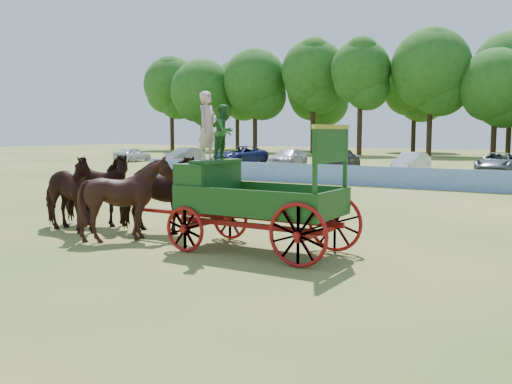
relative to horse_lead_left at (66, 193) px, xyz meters
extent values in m
plane|color=#A98F4C|center=(1.64, -0.73, -1.10)|extent=(160.00, 160.00, 0.00)
imported|color=black|center=(0.00, 0.00, 0.00)|extent=(2.72, 1.44, 2.21)
imported|color=black|center=(0.00, 1.10, 0.00)|extent=(2.81, 1.70, 2.21)
imported|color=black|center=(2.40, 0.00, 0.00)|extent=(2.29, 2.11, 2.21)
imported|color=black|center=(2.40, 1.10, 0.00)|extent=(2.83, 1.79, 2.21)
cube|color=#A11510|center=(4.60, 0.55, -0.50)|extent=(0.12, 2.00, 0.12)
cube|color=#A11510|center=(7.60, 0.55, -0.50)|extent=(0.12, 2.00, 0.12)
cube|color=#A11510|center=(6.10, 0.00, -0.38)|extent=(3.80, 0.10, 0.12)
cube|color=#A11510|center=(6.10, 1.10, -0.38)|extent=(3.80, 0.10, 0.12)
cube|color=#A11510|center=(3.70, 0.55, -0.35)|extent=(2.80, 0.09, 0.09)
cube|color=#1A4918|center=(6.10, 0.55, -0.10)|extent=(3.80, 1.80, 0.10)
cube|color=#1A4918|center=(6.10, -0.33, 0.20)|extent=(3.80, 0.06, 0.55)
cube|color=#1A4918|center=(6.10, 1.43, 0.20)|extent=(3.80, 0.06, 0.55)
cube|color=#1A4918|center=(7.98, 0.55, 0.20)|extent=(0.06, 1.80, 0.55)
cube|color=#1A4918|center=(4.60, 0.55, 0.45)|extent=(0.85, 1.70, 1.05)
cube|color=#1A4918|center=(4.85, 0.55, 1.02)|extent=(0.55, 1.50, 0.08)
cube|color=#1A4918|center=(4.22, 0.55, 0.25)|extent=(0.10, 1.60, 0.65)
cube|color=#1A4918|center=(4.40, 0.55, -0.05)|extent=(0.55, 1.60, 0.06)
cube|color=#1A4918|center=(7.90, -0.25, 0.85)|extent=(0.08, 0.08, 1.80)
cube|color=#1A4918|center=(7.90, 1.35, 0.85)|extent=(0.08, 0.08, 1.80)
cube|color=#1A4918|center=(7.90, 0.55, 1.45)|extent=(0.07, 1.75, 0.75)
cube|color=gold|center=(7.90, 0.55, 1.85)|extent=(0.08, 1.80, 0.09)
cube|color=gold|center=(7.86, 0.55, 1.45)|extent=(0.02, 1.30, 0.12)
torus|color=#A11510|center=(4.60, -0.40, -0.55)|extent=(1.09, 0.09, 1.09)
torus|color=#A11510|center=(4.60, 1.50, -0.55)|extent=(1.09, 0.09, 1.09)
torus|color=#A11510|center=(7.60, -0.40, -0.40)|extent=(1.39, 0.09, 1.39)
torus|color=#A11510|center=(7.60, 1.50, -0.40)|extent=(1.39, 0.09, 1.39)
imported|color=#D1A0A7|center=(4.85, 0.20, 1.88)|extent=(0.39, 0.60, 1.64)
imported|color=#256024|center=(4.85, 0.90, 1.73)|extent=(0.51, 0.66, 1.36)
cube|color=blue|center=(0.64, 17.27, -0.58)|extent=(26.00, 0.08, 1.05)
imported|color=silver|center=(-24.36, 28.22, -0.42)|extent=(1.80, 4.07, 1.36)
imported|color=gray|center=(-18.80, 29.01, -0.42)|extent=(1.54, 4.19, 1.37)
imported|color=navy|center=(-13.81, 30.26, -0.33)|extent=(3.07, 5.77, 1.54)
imported|color=silver|center=(-8.91, 29.93, -0.41)|extent=(2.35, 4.95, 1.39)
imported|color=#333338|center=(-3.97, 29.27, -0.31)|extent=(2.26, 4.82, 1.59)
imported|color=silver|center=(1.62, 28.25, -0.42)|extent=(1.71, 4.23, 1.37)
imported|color=slate|center=(6.82, 30.44, -0.40)|extent=(2.37, 5.09, 1.41)
cylinder|color=#382314|center=(-42.36, 55.55, 1.52)|extent=(0.60, 0.60, 5.25)
sphere|color=#195115|center=(-42.36, 55.55, 8.56)|extent=(8.19, 8.19, 8.19)
cylinder|color=#382314|center=(-34.86, 53.16, 1.15)|extent=(0.60, 0.60, 4.50)
sphere|color=#195115|center=(-34.86, 53.16, 7.19)|extent=(8.75, 8.75, 8.75)
cylinder|color=#382314|center=(-27.47, 54.99, 1.47)|extent=(0.60, 0.60, 5.14)
sphere|color=#195115|center=(-27.47, 54.99, 8.37)|extent=(8.57, 8.57, 8.57)
cylinder|color=#382314|center=(-19.04, 55.38, 1.69)|extent=(0.60, 0.60, 5.59)
sphere|color=#195115|center=(-19.04, 55.38, 9.19)|extent=(8.10, 8.10, 8.10)
cylinder|color=#382314|center=(-12.09, 53.74, 1.61)|extent=(0.60, 0.60, 5.43)
sphere|color=#195115|center=(-12.09, 53.74, 8.89)|extent=(7.04, 7.04, 7.04)
cylinder|color=#382314|center=(-4.36, 55.63, 1.61)|extent=(0.60, 0.60, 5.42)
sphere|color=#195115|center=(-4.36, 55.63, 8.88)|extent=(9.00, 9.00, 9.00)
cylinder|color=#382314|center=(2.48, 56.29, 1.01)|extent=(0.60, 0.60, 4.23)
sphere|color=#195115|center=(2.48, 56.29, 6.69)|extent=(8.01, 8.01, 8.01)
cylinder|color=#382314|center=(-36.36, 64.18, 1.48)|extent=(0.60, 0.60, 5.16)
sphere|color=#195115|center=(-36.36, 64.18, 8.40)|extent=(8.30, 8.30, 8.30)
cylinder|color=#382314|center=(-22.75, 64.60, 1.25)|extent=(0.60, 0.60, 4.72)
sphere|color=#195115|center=(-22.75, 64.60, 7.59)|extent=(8.97, 8.97, 8.97)
cylinder|color=#382314|center=(-9.21, 66.13, 1.42)|extent=(0.60, 0.60, 5.06)
sphere|color=#195115|center=(-9.21, 66.13, 8.21)|extent=(8.94, 8.94, 8.94)
cylinder|color=#382314|center=(3.06, 63.12, 1.59)|extent=(0.60, 0.60, 5.40)
sphere|color=#195115|center=(3.06, 63.12, 8.84)|extent=(9.24, 9.24, 9.24)
camera|label=1|loc=(12.96, -10.85, 1.76)|focal=40.00mm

